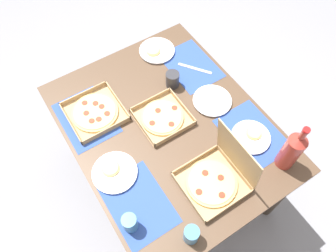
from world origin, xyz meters
TOP-DOWN VIEW (x-y plane):
  - ground_plane at (0.00, 0.00)m, footprint 6.00×6.00m
  - dining_table at (0.00, 0.00)m, footprint 1.25×0.99m
  - placemat_near_left at (-0.28, -0.35)m, footprint 0.36×0.26m
  - placemat_near_right at (0.28, -0.35)m, footprint 0.36×0.26m
  - placemat_far_left at (-0.28, 0.35)m, footprint 0.36×0.26m
  - placemat_far_right at (0.28, 0.35)m, footprint 0.36×0.26m
  - pizza_box_corner_left at (-0.28, -0.29)m, footprint 0.29×0.29m
  - pizza_box_edge_far at (-0.06, 0.00)m, footprint 0.26×0.26m
  - pizza_box_corner_right at (0.39, 0.03)m, footprint 0.28×0.29m
  - plate_far_right at (-0.00, 0.29)m, footprint 0.22×0.22m
  - plate_near_right at (-0.49, 0.23)m, footprint 0.22×0.22m
  - plate_middle at (0.08, -0.37)m, footprint 0.22×0.22m
  - plate_far_left at (0.29, 0.32)m, footprint 0.20×0.20m
  - soda_bottle at (0.49, 0.37)m, footprint 0.09×0.09m
  - cup_red at (-0.22, 0.17)m, footprint 0.08×0.08m
  - cup_clear_left at (0.54, -0.23)m, footprint 0.07×0.07m
  - cup_clear_right at (0.35, -0.42)m, footprint 0.07×0.07m
  - knife_by_near_right at (-0.25, 0.35)m, footprint 0.18×0.14m

SIDE VIEW (x-z plane):
  - ground_plane at x=0.00m, z-range 0.00..0.00m
  - dining_table at x=0.00m, z-range 0.25..0.98m
  - placemat_near_left at x=-0.28m, z-range 0.72..0.73m
  - placemat_near_right at x=0.28m, z-range 0.72..0.73m
  - placemat_far_left at x=-0.28m, z-range 0.72..0.73m
  - placemat_far_right at x=0.28m, z-range 0.72..0.73m
  - knife_by_near_right at x=-0.25m, z-range 0.72..0.73m
  - plate_far_right at x=0.00m, z-range 0.72..0.74m
  - plate_middle at x=0.08m, z-range 0.72..0.75m
  - plate_far_left at x=0.29m, z-range 0.72..0.75m
  - plate_near_right at x=-0.49m, z-range 0.72..0.75m
  - pizza_box_corner_left at x=-0.28m, z-range 0.72..0.75m
  - pizza_box_edge_far at x=-0.06m, z-range 0.72..0.75m
  - cup_red at x=-0.22m, z-range 0.72..0.82m
  - pizza_box_corner_right at x=0.39m, z-range 0.61..0.93m
  - cup_clear_left at x=0.54m, z-range 0.72..0.83m
  - cup_clear_right at x=0.35m, z-range 0.72..0.83m
  - soda_bottle at x=0.49m, z-range 0.70..1.02m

